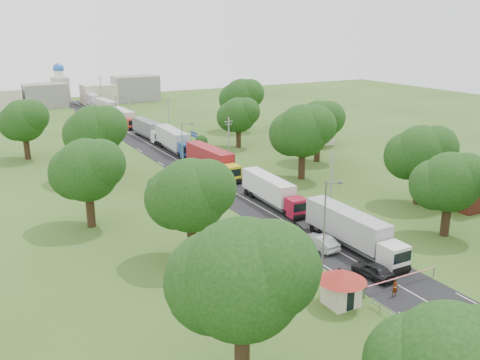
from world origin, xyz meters
TOP-DOWN VIEW (x-y plane):
  - ground at (0.00, 0.00)m, footprint 260.00×260.00m
  - road at (0.00, 20.00)m, footprint 8.00×200.00m
  - boom_barrier at (-1.36, -25.00)m, footprint 9.22×0.35m
  - guard_booth at (-7.20, -25.00)m, footprint 4.40×4.40m
  - guard_rail at (-5.00, -35.00)m, footprint 0.10×17.00m
  - info_sign at (5.20, 35.00)m, footprint 0.12×3.10m
  - pole_1 at (5.50, -7.00)m, footprint 1.60×0.24m
  - pole_2 at (5.50, 21.00)m, footprint 1.60×0.24m
  - pole_3 at (5.50, 49.00)m, footprint 1.60×0.24m
  - pole_4 at (5.50, 77.00)m, footprint 1.60×0.24m
  - pole_5 at (5.50, 105.00)m, footprint 1.60×0.24m
  - lamp_0 at (-5.35, -20.00)m, footprint 2.03×0.22m
  - lamp_1 at (-5.35, 15.00)m, footprint 2.03×0.22m
  - lamp_2 at (-5.35, 50.00)m, footprint 2.03×0.22m
  - tree_2 at (13.99, -17.86)m, footprint 8.00×8.00m
  - tree_3 at (19.99, -7.84)m, footprint 8.80×8.80m
  - tree_4 at (12.99, 10.17)m, footprint 9.60×9.60m
  - tree_5 at (21.99, 18.16)m, footprint 8.80×8.80m
  - tree_6 at (14.99, 35.14)m, footprint 8.00×8.00m
  - tree_7 at (23.99, 50.17)m, footprint 9.60×9.60m
  - tree_9 at (-20.01, -29.83)m, footprint 9.60×9.60m
  - tree_10 at (-15.01, -9.84)m, footprint 8.80×8.80m
  - tree_11 at (-22.01, 5.16)m, footprint 8.80×8.80m
  - tree_12 at (-16.01, 25.17)m, footprint 9.60×9.60m
  - tree_13 at (-24.01, 45.16)m, footprint 8.80×8.80m
  - house_brick at (26.00, -12.00)m, footprint 8.60×6.60m
  - house_cream at (30.00, 30.00)m, footprint 10.08×10.08m
  - distant_town at (0.68, 110.00)m, footprint 52.00×8.00m
  - church at (-4.00, 118.00)m, footprint 5.00×5.00m
  - truck_0 at (1.83, -15.72)m, footprint 2.56×14.83m
  - truck_1 at (1.87, 1.24)m, footprint 2.82×13.86m
  - truck_2 at (1.74, 19.71)m, footprint 3.29×15.29m
  - truck_3 at (2.02, 37.59)m, footprint 3.22×15.60m
  - truck_4 at (1.83, 52.06)m, footprint 2.80×14.00m
  - truck_5 at (1.76, 69.47)m, footprint 2.70×14.05m
  - truck_6 at (2.20, 86.27)m, footprint 3.32×15.02m
  - truck_7 at (2.24, 103.53)m, footprint 3.01×14.68m
  - car_lane_front at (-1.00, -22.30)m, footprint 2.39×4.80m
  - car_lane_mid at (-1.38, -14.11)m, footprint 2.06×5.08m
  - car_lane_rear at (-1.93, -9.08)m, footprint 2.63×5.52m
  - car_verge_near at (5.50, 13.74)m, footprint 2.73×5.34m
  - car_verge_far at (6.89, 31.20)m, footprint 1.77×4.31m
  - pedestrian_near at (-1.89, -26.20)m, footprint 0.61×0.41m
  - pedestrian_booth at (-4.95, -22.00)m, footprint 1.05×1.03m

SIDE VIEW (x-z plane):
  - ground at x=0.00m, z-range 0.00..0.00m
  - road at x=0.00m, z-range -0.02..0.02m
  - guard_rail at x=-5.00m, z-range -0.85..0.85m
  - car_verge_near at x=5.50m, z-range 0.00..1.44m
  - car_verge_far at x=6.89m, z-range 0.00..1.46m
  - car_lane_rear at x=-1.93m, z-range 0.00..1.55m
  - car_lane_front at x=-1.00m, z-range 0.00..1.57m
  - pedestrian_near at x=-1.89m, z-range 0.00..1.64m
  - car_lane_mid at x=-1.38m, z-range 0.00..1.64m
  - pedestrian_booth at x=-4.95m, z-range 0.00..1.71m
  - boom_barrier at x=-1.36m, z-range 0.30..1.48m
  - truck_1 at x=1.87m, z-range 0.12..3.95m
  - truck_4 at x=1.83m, z-range 0.12..3.99m
  - truck_5 at x=1.76m, z-range 0.12..4.01m
  - truck_7 at x=2.24m, z-range 0.12..4.18m
  - guard_booth at x=-7.20m, z-range 0.44..3.89m
  - truck_0 at x=1.83m, z-range 0.13..4.24m
  - truck_6 at x=2.20m, z-range 0.13..4.27m
  - truck_2 at x=1.74m, z-range 0.13..4.35m
  - truck_3 at x=2.02m, z-range 0.13..4.44m
  - house_brick at x=26.00m, z-range 0.05..5.25m
  - info_sign at x=5.20m, z-range 0.95..5.05m
  - distant_town at x=0.68m, z-range -0.51..7.49m
  - house_cream at x=30.00m, z-range 0.74..6.54m
  - pole_1 at x=5.50m, z-range 0.18..9.18m
  - pole_2 at x=5.50m, z-range 0.18..9.18m
  - pole_3 at x=5.50m, z-range 0.18..9.18m
  - pole_4 at x=5.50m, z-range 0.18..9.18m
  - pole_5 at x=5.50m, z-range 0.18..9.18m
  - church at x=-4.00m, z-range -0.76..11.54m
  - lamp_0 at x=-5.35m, z-range 0.55..10.55m
  - lamp_1 at x=-5.35m, z-range 0.55..10.55m
  - lamp_2 at x=-5.35m, z-range 0.55..10.55m
  - tree_2 at x=13.99m, z-range 1.55..11.65m
  - tree_6 at x=14.99m, z-range 1.55..11.65m
  - tree_3 at x=19.99m, z-range 1.69..12.76m
  - tree_5 at x=21.99m, z-range 1.69..12.76m
  - tree_10 at x=-15.01m, z-range 1.69..12.76m
  - tree_11 at x=-22.01m, z-range 1.69..12.76m
  - tree_13 at x=-24.01m, z-range 1.69..12.76m
  - tree_4 at x=12.99m, z-range 1.83..13.88m
  - tree_7 at x=23.99m, z-range 1.83..13.88m
  - tree_9 at x=-20.01m, z-range 1.83..13.88m
  - tree_12 at x=-16.01m, z-range 1.83..13.88m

